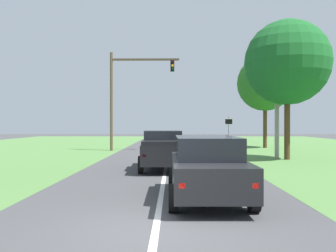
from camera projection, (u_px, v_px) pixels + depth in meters
ground_plane at (166, 164)px, 20.13m from camera, size 120.00×120.00×0.00m
lane_centre_stripe at (159, 212)px, 9.13m from camera, size 0.16×43.06×0.01m
red_suv_near at (207, 166)px, 10.72m from camera, size 2.33×5.01×1.86m
pickup_truck_lead at (163, 150)px, 17.65m from camera, size 2.42×5.13×1.92m
traffic_light at (127, 88)px, 30.09m from camera, size 5.80×0.40×8.24m
keep_moving_sign at (229, 130)px, 26.56m from camera, size 0.60×0.09×2.77m
oak_tree_right at (265, 83)px, 33.84m from camera, size 5.25×5.25×8.73m
utility_pole_right at (277, 93)px, 23.59m from camera, size 0.28×0.28×8.53m
extra_tree_1 at (287, 63)px, 22.59m from camera, size 5.34×5.34×8.78m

